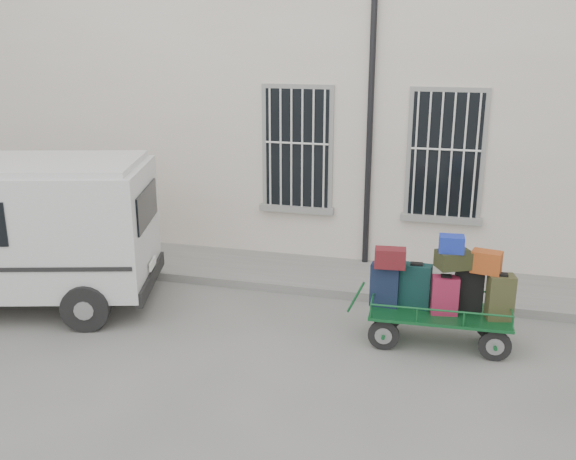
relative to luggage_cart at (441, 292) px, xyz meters
The scene contains 5 objects.
ground 2.56m from the luggage_cart, behind, with size 80.00×80.00×0.00m, color #61625D.
building 6.30m from the luggage_cart, 114.25° to the left, with size 24.00×5.15×6.00m.
sidewalk 3.29m from the luggage_cart, 139.28° to the left, with size 24.00×1.70×0.15m, color slate.
luggage_cart is the anchor object (origin of this frame).
van 6.95m from the luggage_cart, behind, with size 5.14×3.22×2.42m.
Camera 1 is at (2.48, -8.58, 4.29)m, focal length 40.00 mm.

